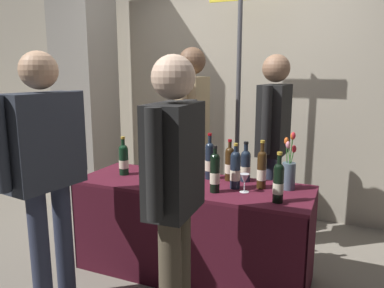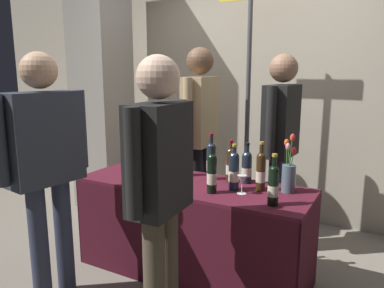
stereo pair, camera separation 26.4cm
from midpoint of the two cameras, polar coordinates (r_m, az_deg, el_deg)
name	(u,v)px [view 2 (the right image)]	position (r m, az deg, el deg)	size (l,w,h in m)	color
ground_plane	(192,272)	(3.09, 2.59, -19.11)	(12.00, 12.00, 0.00)	gray
back_partition	(261,90)	(4.12, 12.41, 8.04)	(7.88, 0.12, 2.71)	#B2A893
concrete_pillar	(101,76)	(4.32, -12.09, 10.22)	(0.52, 0.52, 3.01)	gray
tasting_table	(192,212)	(2.87, 2.68, -10.45)	(1.77, 0.62, 0.73)	#4C1423
featured_wine_bottle	(212,173)	(2.55, 6.05, -4.47)	(0.07, 0.07, 0.33)	black
display_bottle_0	(247,166)	(2.82, 11.08, -3.43)	(0.08, 0.08, 0.31)	#192333
display_bottle_1	(273,184)	(2.40, 15.53, -6.03)	(0.07, 0.07, 0.33)	black
display_bottle_2	(177,160)	(2.95, 0.26, -2.47)	(0.08, 0.08, 0.30)	black
display_bottle_3	(154,159)	(3.01, -3.44, -2.31)	(0.07, 0.07, 0.30)	#192333
display_bottle_4	(234,170)	(2.64, 9.32, -4.06)	(0.07, 0.07, 0.33)	#192333
display_bottle_5	(211,160)	(2.87, 5.61, -2.55)	(0.07, 0.07, 0.36)	#192333
display_bottle_6	(261,171)	(2.66, 13.37, -4.04)	(0.07, 0.07, 0.35)	#38230F
display_bottle_7	(128,158)	(3.06, -7.44, -2.11)	(0.08, 0.08, 0.31)	black
display_bottle_8	(231,164)	(2.84, 8.65, -3.12)	(0.07, 0.07, 0.32)	#38230F
wine_glass_near_vendor	(242,181)	(2.58, 10.64, -5.62)	(0.07, 0.07, 0.13)	silver
flower_vase	(289,174)	(2.68, 17.44, -4.40)	(0.09, 0.09, 0.42)	slate
vendor_presenter	(280,136)	(3.25, 15.74, 1.19)	(0.23, 0.56, 1.70)	#2D3347
vendor_assistant	(200,125)	(3.41, 3.43, 2.87)	(0.24, 0.56, 1.77)	black
taster_foreground_right	(45,156)	(2.54, -18.90, -1.75)	(0.28, 0.64, 1.68)	#2D3347
taster_foreground_left	(160,182)	(1.97, -1.14, -5.95)	(0.23, 0.55, 1.64)	#4C4233
booth_signpost	(248,81)	(3.58, 10.80, 9.54)	(0.60, 0.04, 2.39)	#47474C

